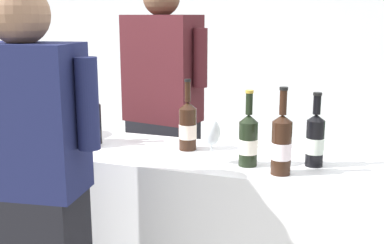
{
  "coord_description": "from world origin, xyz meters",
  "views": [
    {
      "loc": [
        0.84,
        -2.01,
        1.53
      ],
      "look_at": [
        0.13,
        0.0,
        1.06
      ],
      "focal_mm": 44.79,
      "sensor_mm": 36.0,
      "label": 1
    }
  ],
  "objects_px": {
    "wine_bottle_1": "(93,119)",
    "wine_bottle_5": "(281,144)",
    "wine_bottle_4": "(188,126)",
    "wine_bottle_6": "(72,119)",
    "ice_bucket": "(41,114)",
    "wine_bottle_7": "(248,140)",
    "wine_bottle_3": "(42,125)",
    "wine_bottle_2": "(315,139)",
    "wine_glass": "(212,134)",
    "wine_bottle_0": "(69,123)",
    "person_guest": "(34,210)",
    "person_server": "(163,130)"
  },
  "relations": [
    {
      "from": "wine_bottle_1",
      "to": "wine_bottle_5",
      "type": "distance_m",
      "value": 0.97
    },
    {
      "from": "wine_bottle_4",
      "to": "wine_bottle_6",
      "type": "distance_m",
      "value": 0.6
    },
    {
      "from": "ice_bucket",
      "to": "wine_bottle_7",
      "type": "bearing_deg",
      "value": -6.54
    },
    {
      "from": "wine_bottle_4",
      "to": "wine_bottle_6",
      "type": "relative_size",
      "value": 0.98
    },
    {
      "from": "wine_bottle_4",
      "to": "wine_bottle_6",
      "type": "height_order",
      "value": "wine_bottle_6"
    },
    {
      "from": "wine_bottle_3",
      "to": "wine_bottle_5",
      "type": "distance_m",
      "value": 1.16
    },
    {
      "from": "wine_bottle_7",
      "to": "wine_bottle_1",
      "type": "bearing_deg",
      "value": 172.98
    },
    {
      "from": "wine_bottle_2",
      "to": "wine_glass",
      "type": "xyz_separation_m",
      "value": [
        -0.42,
        -0.12,
        0.01
      ]
    },
    {
      "from": "wine_bottle_0",
      "to": "ice_bucket",
      "type": "xyz_separation_m",
      "value": [
        -0.26,
        0.13,
        0.0
      ]
    },
    {
      "from": "wine_bottle_5",
      "to": "person_guest",
      "type": "xyz_separation_m",
      "value": [
        -0.86,
        -0.45,
        -0.22
      ]
    },
    {
      "from": "wine_bottle_6",
      "to": "wine_glass",
      "type": "relative_size",
      "value": 1.78
    },
    {
      "from": "person_server",
      "to": "person_guest",
      "type": "distance_m",
      "value": 1.19
    },
    {
      "from": "wine_bottle_1",
      "to": "wine_glass",
      "type": "relative_size",
      "value": 1.65
    },
    {
      "from": "wine_bottle_3",
      "to": "wine_bottle_4",
      "type": "xyz_separation_m",
      "value": [
        0.68,
        0.19,
        0.01
      ]
    },
    {
      "from": "wine_bottle_1",
      "to": "person_guest",
      "type": "height_order",
      "value": "person_guest"
    },
    {
      "from": "wine_bottle_4",
      "to": "person_server",
      "type": "height_order",
      "value": "person_server"
    },
    {
      "from": "wine_bottle_0",
      "to": "person_server",
      "type": "xyz_separation_m",
      "value": [
        0.2,
        0.68,
        -0.17
      ]
    },
    {
      "from": "wine_bottle_3",
      "to": "wine_bottle_1",
      "type": "bearing_deg",
      "value": 34.66
    },
    {
      "from": "wine_bottle_1",
      "to": "person_guest",
      "type": "bearing_deg",
      "value": -80.96
    },
    {
      "from": "wine_bottle_2",
      "to": "person_server",
      "type": "height_order",
      "value": "person_server"
    },
    {
      "from": "person_server",
      "to": "wine_glass",
      "type": "bearing_deg",
      "value": -53.19
    },
    {
      "from": "wine_glass",
      "to": "person_server",
      "type": "bearing_deg",
      "value": 126.81
    },
    {
      "from": "person_guest",
      "to": "wine_bottle_5",
      "type": "bearing_deg",
      "value": 27.65
    },
    {
      "from": "wine_bottle_3",
      "to": "person_guest",
      "type": "relative_size",
      "value": 0.18
    },
    {
      "from": "wine_bottle_0",
      "to": "wine_bottle_4",
      "type": "distance_m",
      "value": 0.58
    },
    {
      "from": "wine_bottle_0",
      "to": "wine_bottle_3",
      "type": "height_order",
      "value": "wine_bottle_0"
    },
    {
      "from": "person_server",
      "to": "person_guest",
      "type": "height_order",
      "value": "person_server"
    },
    {
      "from": "wine_bottle_0",
      "to": "person_server",
      "type": "height_order",
      "value": "person_server"
    },
    {
      "from": "wine_glass",
      "to": "wine_bottle_2",
      "type": "bearing_deg",
      "value": 15.35
    },
    {
      "from": "wine_bottle_4",
      "to": "wine_glass",
      "type": "height_order",
      "value": "wine_bottle_4"
    },
    {
      "from": "wine_bottle_1",
      "to": "ice_bucket",
      "type": "distance_m",
      "value": 0.34
    },
    {
      "from": "wine_bottle_0",
      "to": "wine_bottle_5",
      "type": "xyz_separation_m",
      "value": [
        1.03,
        -0.06,
        0.01
      ]
    },
    {
      "from": "wine_bottle_5",
      "to": "wine_bottle_0",
      "type": "bearing_deg",
      "value": 176.52
    },
    {
      "from": "person_guest",
      "to": "person_server",
      "type": "bearing_deg",
      "value": 88.5
    },
    {
      "from": "wine_bottle_3",
      "to": "wine_bottle_7",
      "type": "xyz_separation_m",
      "value": [
        1.01,
        0.04,
        0.0
      ]
    },
    {
      "from": "wine_bottle_5",
      "to": "wine_bottle_6",
      "type": "height_order",
      "value": "wine_bottle_5"
    },
    {
      "from": "wine_bottle_1",
      "to": "wine_bottle_3",
      "type": "bearing_deg",
      "value": -145.34
    },
    {
      "from": "wine_bottle_3",
      "to": "wine_bottle_6",
      "type": "distance_m",
      "value": 0.15
    },
    {
      "from": "wine_bottle_5",
      "to": "ice_bucket",
      "type": "distance_m",
      "value": 1.31
    },
    {
      "from": "ice_bucket",
      "to": "person_guest",
      "type": "distance_m",
      "value": 0.81
    },
    {
      "from": "wine_bottle_1",
      "to": "wine_bottle_7",
      "type": "relative_size",
      "value": 0.98
    },
    {
      "from": "wine_bottle_7",
      "to": "wine_glass",
      "type": "distance_m",
      "value": 0.16
    },
    {
      "from": "wine_bottle_5",
      "to": "wine_bottle_6",
      "type": "bearing_deg",
      "value": 171.93
    },
    {
      "from": "wine_bottle_3",
      "to": "wine_bottle_6",
      "type": "xyz_separation_m",
      "value": [
        0.09,
        0.13,
        0.01
      ]
    },
    {
      "from": "wine_bottle_6",
      "to": "wine_bottle_7",
      "type": "height_order",
      "value": "wine_bottle_6"
    },
    {
      "from": "wine_bottle_1",
      "to": "ice_bucket",
      "type": "xyz_separation_m",
      "value": [
        -0.33,
        0.03,
        -0.0
      ]
    },
    {
      "from": "wine_bottle_1",
      "to": "wine_bottle_6",
      "type": "relative_size",
      "value": 0.93
    },
    {
      "from": "wine_bottle_0",
      "to": "wine_bottle_4",
      "type": "relative_size",
      "value": 0.97
    },
    {
      "from": "wine_bottle_2",
      "to": "person_server",
      "type": "distance_m",
      "value": 1.12
    },
    {
      "from": "wine_bottle_4",
      "to": "ice_bucket",
      "type": "bearing_deg",
      "value": -178.72
    }
  ]
}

